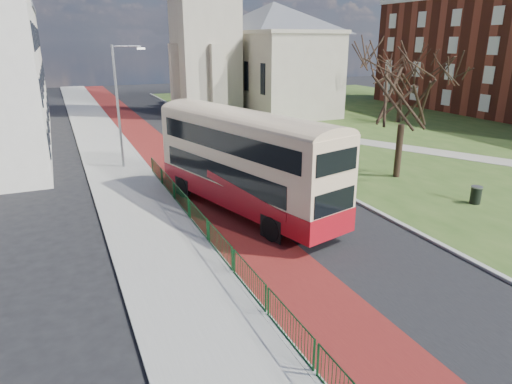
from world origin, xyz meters
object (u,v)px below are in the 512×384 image
bus (245,158)px  winter_tree_far (403,70)px  winter_tree_near (406,81)px  litter_bin (476,195)px  streetlamp (120,101)px

bus → winter_tree_far: 31.02m
winter_tree_near → litter_bin: bearing=-85.3°
winter_tree_far → litter_bin: 26.17m
winter_tree_far → streetlamp: bearing=-166.8°
bus → winter_tree_near: winter_tree_near is taller
winter_tree_far → winter_tree_near: bearing=-130.5°
bus → winter_tree_near: 11.88m
streetlamp → bus: 12.06m
streetlamp → litter_bin: size_ratio=8.35×
winter_tree_near → winter_tree_far: size_ratio=1.12×
litter_bin → streetlamp: bearing=136.9°
streetlamp → winter_tree_near: 18.24m
streetlamp → winter_tree_far: bearing=13.2°
bus → winter_tree_far: (25.11, 18.03, 2.59)m
winter_tree_near → litter_bin: size_ratio=9.07×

